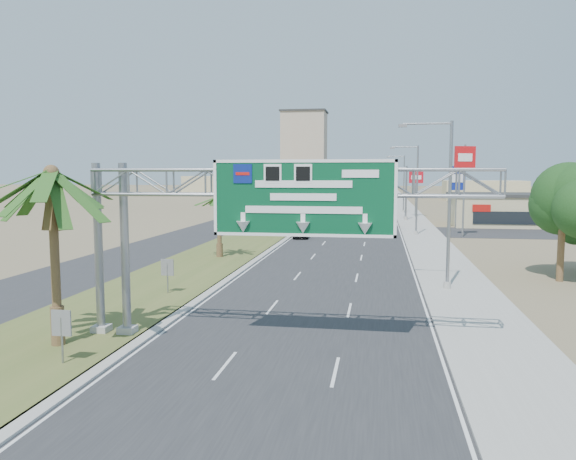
# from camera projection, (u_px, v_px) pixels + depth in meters

# --- Properties ---
(road) EXTENTS (12.00, 300.00, 0.02)m
(road) POSITION_uv_depth(u_px,v_px,m) (364.00, 205.00, 121.16)
(road) COLOR #28282B
(road) RESTS_ON ground
(sidewalk_right) EXTENTS (4.00, 300.00, 0.10)m
(sidewalk_right) POSITION_uv_depth(u_px,v_px,m) (404.00, 206.00, 119.79)
(sidewalk_right) COLOR #9E9B93
(sidewalk_right) RESTS_ON ground
(median_grass) EXTENTS (7.00, 300.00, 0.12)m
(median_grass) POSITION_uv_depth(u_px,v_px,m) (318.00, 205.00, 122.77)
(median_grass) COLOR #4E5C28
(median_grass) RESTS_ON ground
(opposing_road) EXTENTS (8.00, 300.00, 0.02)m
(opposing_road) POSITION_uv_depth(u_px,v_px,m) (286.00, 205.00, 123.91)
(opposing_road) COLOR #28282B
(opposing_road) RESTS_ON ground
(sign_gantry) EXTENTS (16.75, 1.24, 7.50)m
(sign_gantry) POSITION_uv_depth(u_px,v_px,m) (266.00, 196.00, 22.49)
(sign_gantry) COLOR gray
(sign_gantry) RESTS_ON ground
(palm_near) EXTENTS (5.70, 5.70, 8.35)m
(palm_near) POSITION_uv_depth(u_px,v_px,m) (51.00, 174.00, 21.82)
(palm_near) COLOR brown
(palm_near) RESTS_ON ground
(palm_row_b) EXTENTS (3.99, 3.99, 5.95)m
(palm_row_b) POSITION_uv_depth(u_px,v_px,m) (219.00, 199.00, 45.63)
(palm_row_b) COLOR brown
(palm_row_b) RESTS_ON ground
(palm_row_c) EXTENTS (3.99, 3.99, 6.75)m
(palm_row_c) POSITION_uv_depth(u_px,v_px,m) (260.00, 185.00, 61.26)
(palm_row_c) COLOR brown
(palm_row_c) RESTS_ON ground
(palm_row_d) EXTENTS (3.99, 3.99, 5.45)m
(palm_row_d) POSITION_uv_depth(u_px,v_px,m) (287.00, 191.00, 79.06)
(palm_row_d) COLOR brown
(palm_row_d) RESTS_ON ground
(palm_row_e) EXTENTS (3.99, 3.99, 6.15)m
(palm_row_e) POSITION_uv_depth(u_px,v_px,m) (305.00, 184.00, 97.64)
(palm_row_e) COLOR brown
(palm_row_e) RESTS_ON ground
(palm_row_f) EXTENTS (3.99, 3.99, 5.75)m
(palm_row_f) POSITION_uv_depth(u_px,v_px,m) (320.00, 183.00, 122.22)
(palm_row_f) COLOR brown
(palm_row_f) RESTS_ON ground
(streetlight_near) EXTENTS (3.27, 0.44, 10.00)m
(streetlight_near) POSITION_uv_depth(u_px,v_px,m) (446.00, 212.00, 33.12)
(streetlight_near) COLOR gray
(streetlight_near) RESTS_ON ground
(streetlight_mid) EXTENTS (3.27, 0.44, 10.00)m
(streetlight_mid) POSITION_uv_depth(u_px,v_px,m) (415.00, 193.00, 62.57)
(streetlight_mid) COLOR gray
(streetlight_mid) RESTS_ON ground
(streetlight_far) EXTENTS (3.27, 0.44, 10.00)m
(streetlight_far) POSITION_uv_depth(u_px,v_px,m) (403.00, 186.00, 97.91)
(streetlight_far) COLOR gray
(streetlight_far) RESTS_ON ground
(signal_mast) EXTENTS (10.28, 0.71, 8.00)m
(signal_mast) POSITION_uv_depth(u_px,v_px,m) (392.00, 187.00, 82.51)
(signal_mast) COLOR gray
(signal_mast) RESTS_ON ground
(store_building) EXTENTS (18.00, 10.00, 4.00)m
(store_building) POSITION_uv_depth(u_px,v_px,m) (522.00, 211.00, 74.22)
(store_building) COLOR tan
(store_building) RESTS_ON ground
(oak_near) EXTENTS (4.50, 4.50, 6.80)m
(oak_near) POSITION_uv_depth(u_px,v_px,m) (563.00, 211.00, 35.82)
(oak_near) COLOR brown
(oak_near) RESTS_ON ground
(median_signback_a) EXTENTS (0.75, 0.08, 2.08)m
(median_signback_a) POSITION_uv_depth(u_px,v_px,m) (61.00, 327.00, 20.19)
(median_signback_a) COLOR gray
(median_signback_a) RESTS_ON ground
(median_signback_b) EXTENTS (0.75, 0.08, 2.08)m
(median_signback_b) POSITION_uv_depth(u_px,v_px,m) (167.00, 270.00, 32.08)
(median_signback_b) COLOR gray
(median_signback_b) RESTS_ON ground
(tower_distant) EXTENTS (20.00, 16.00, 35.00)m
(tower_distant) POSITION_uv_depth(u_px,v_px,m) (304.00, 150.00, 261.99)
(tower_distant) COLOR tan
(tower_distant) RESTS_ON ground
(building_distant_left) EXTENTS (24.00, 14.00, 6.00)m
(building_distant_left) POSITION_uv_depth(u_px,v_px,m) (225.00, 186.00, 177.21)
(building_distant_left) COLOR tan
(building_distant_left) RESTS_ON ground
(building_distant_right) EXTENTS (20.00, 12.00, 5.00)m
(building_distant_right) POSITION_uv_depth(u_px,v_px,m) (484.00, 190.00, 145.51)
(building_distant_right) COLOR tan
(building_distant_right) RESTS_ON ground
(car_left_lane) EXTENTS (2.00, 4.30, 1.43)m
(car_left_lane) POSITION_uv_depth(u_px,v_px,m) (301.00, 231.00, 60.40)
(car_left_lane) COLOR black
(car_left_lane) RESTS_ON ground
(car_mid_lane) EXTENTS (1.77, 4.42, 1.43)m
(car_mid_lane) POSITION_uv_depth(u_px,v_px,m) (360.00, 222.00, 72.40)
(car_mid_lane) COLOR maroon
(car_mid_lane) RESTS_ON ground
(car_right_lane) EXTENTS (2.73, 5.20, 1.40)m
(car_right_lane) POSITION_uv_depth(u_px,v_px,m) (387.00, 221.00, 73.16)
(car_right_lane) COLOR gray
(car_right_lane) RESTS_ON ground
(car_far) EXTENTS (2.34, 5.55, 1.60)m
(car_far) POSITION_uv_depth(u_px,v_px,m) (344.00, 206.00, 105.40)
(car_far) COLOR black
(car_far) RESTS_ON ground
(pole_sign_red_near) EXTENTS (2.32, 1.23, 10.04)m
(pole_sign_red_near) POSITION_uv_depth(u_px,v_px,m) (465.00, 164.00, 60.24)
(pole_sign_red_near) COLOR gray
(pole_sign_red_near) RESTS_ON ground
(pole_sign_blue) EXTENTS (2.02, 0.56, 8.02)m
(pole_sign_blue) POSITION_uv_depth(u_px,v_px,m) (457.00, 181.00, 70.67)
(pole_sign_blue) COLOR gray
(pole_sign_blue) RESTS_ON ground
(pole_sign_red_far) EXTENTS (2.22, 0.61, 7.39)m
(pole_sign_red_far) POSITION_uv_depth(u_px,v_px,m) (416.00, 181.00, 88.35)
(pole_sign_red_far) COLOR gray
(pole_sign_red_far) RESTS_ON ground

